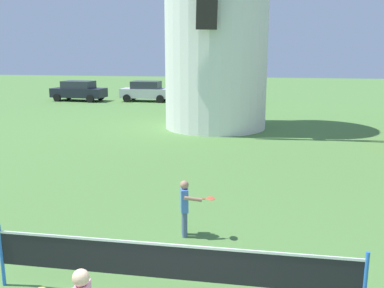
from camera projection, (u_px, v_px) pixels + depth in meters
name	position (u px, v px, depth m)	size (l,w,h in m)	color
tennis_net	(170.00, 262.00, 6.65)	(5.83, 0.06, 1.10)	blue
player_far	(186.00, 205.00, 9.06)	(0.79, 0.40, 1.24)	slate
parked_car_black	(79.00, 91.00, 33.66)	(4.32, 2.18, 1.56)	#1E232D
parked_car_silver	(146.00, 91.00, 33.37)	(3.86, 1.89, 1.56)	silver
parked_car_mustard	(228.00, 92.00, 32.15)	(4.25, 1.95, 1.56)	#999919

